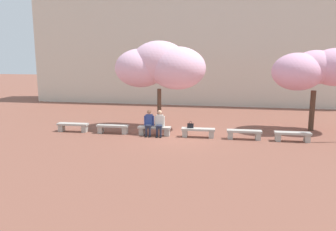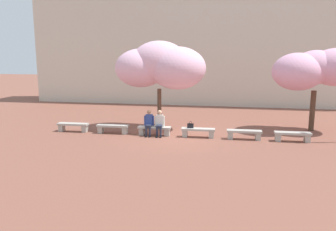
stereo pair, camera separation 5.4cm
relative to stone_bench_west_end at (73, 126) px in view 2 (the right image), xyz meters
name	(u,v)px [view 2 (the right image)]	position (x,y,z in m)	size (l,w,h in m)	color
ground_plane	(176,136)	(5.51, 0.00, -0.30)	(100.00, 100.00, 0.00)	brown
building_facade	(200,52)	(5.51, 12.39, 4.01)	(28.00, 4.00, 8.62)	beige
stone_bench_west_end	(73,126)	(0.00, 0.00, 0.00)	(1.65, 0.47, 0.45)	#ADA89E
stone_bench_near_west	(113,128)	(2.20, 0.00, 0.00)	(1.65, 0.47, 0.45)	#ADA89E
stone_bench_center	(154,129)	(4.41, 0.00, 0.00)	(1.65, 0.47, 0.45)	#ADA89E
stone_bench_near_east	(198,131)	(6.61, 0.00, 0.00)	(1.65, 0.47, 0.45)	#ADA89E
stone_bench_east_end	(244,133)	(8.82, 0.00, 0.00)	(1.65, 0.47, 0.45)	#ADA89E
stone_bench_far_east	(293,135)	(11.02, 0.00, 0.00)	(1.65, 0.47, 0.45)	#ADA89E
person_seated_left	(149,122)	(4.14, -0.05, 0.40)	(0.51, 0.71, 1.29)	black
person_seated_right	(160,122)	(4.69, -0.05, 0.40)	(0.51, 0.70, 1.29)	black
handbag	(190,125)	(6.23, 0.01, 0.28)	(0.30, 0.15, 0.34)	black
cherry_tree_main	(160,66)	(4.35, 1.71, 3.10)	(4.95, 2.93, 4.75)	#513828
cherry_tree_secondary	(315,69)	(12.38, 2.51, 2.97)	(4.43, 2.76, 4.34)	#513828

